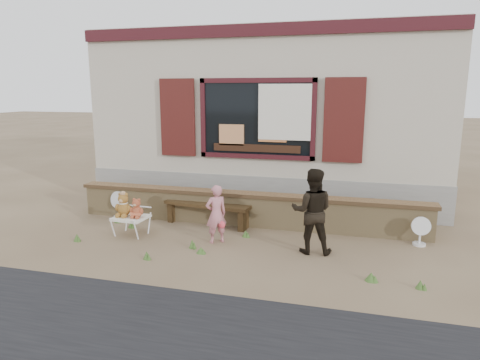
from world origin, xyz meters
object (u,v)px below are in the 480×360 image
(bench, at_px, (207,209))
(folding_chair, at_px, (131,218))
(child, at_px, (216,214))
(teddy_bear_left, at_px, (124,204))
(adult, at_px, (312,211))
(teddy_bear_right, at_px, (137,208))

(bench, distance_m, folding_chair, 1.50)
(child, bearing_deg, folding_chair, -36.42)
(teddy_bear_left, relative_size, child, 0.43)
(folding_chair, distance_m, child, 1.66)
(bench, height_order, folding_chair, bench)
(folding_chair, relative_size, teddy_bear_left, 1.36)
(teddy_bear_left, distance_m, adult, 3.46)
(bench, bearing_deg, child, -54.66)
(teddy_bear_right, relative_size, adult, 0.26)
(teddy_bear_right, bearing_deg, adult, 4.03)
(bench, bearing_deg, teddy_bear_right, -129.84)
(adult, bearing_deg, teddy_bear_left, -5.45)
(teddy_bear_right, bearing_deg, teddy_bear_left, -180.00)
(teddy_bear_right, distance_m, adult, 3.18)
(bench, distance_m, teddy_bear_right, 1.42)
(bench, bearing_deg, adult, -16.39)
(teddy_bear_right, bearing_deg, child, 5.39)
(child, height_order, adult, adult)
(folding_chair, xyz_separation_m, adult, (3.32, 0.00, 0.38))
(bench, relative_size, teddy_bear_right, 4.93)
(child, bearing_deg, teddy_bear_right, -35.96)
(bench, distance_m, child, 1.05)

